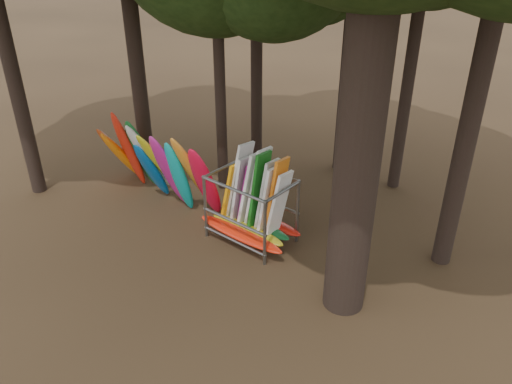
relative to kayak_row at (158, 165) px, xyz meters
The scene contains 3 objects.
ground 3.49m from the kayak_row, 18.28° to the right, with size 120.00×120.00×0.00m, color #47331E.
kayak_row is the anchor object (origin of this frame).
storage_rack 3.91m from the kayak_row, ahead, with size 3.06×1.58×2.89m.
Camera 1 is at (8.86, -8.34, 8.33)m, focal length 35.00 mm.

